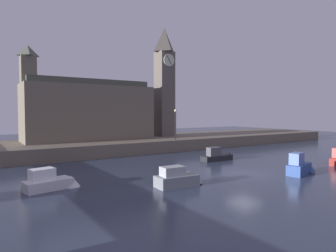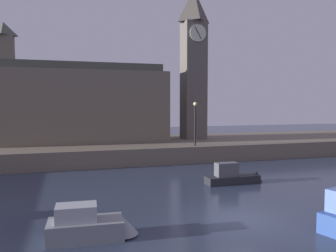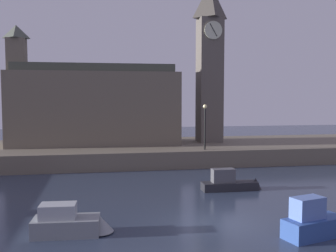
{
  "view_description": "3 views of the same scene",
  "coord_description": "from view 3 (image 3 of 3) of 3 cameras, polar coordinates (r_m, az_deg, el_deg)",
  "views": [
    {
      "loc": [
        -18.67,
        -17.1,
        5.1
      ],
      "look_at": [
        2.7,
        15.49,
        3.29
      ],
      "focal_mm": 32.16,
      "sensor_mm": 36.0,
      "label": 1
    },
    {
      "loc": [
        -7.63,
        -13.79,
        5.34
      ],
      "look_at": [
        1.54,
        16.83,
        3.21
      ],
      "focal_mm": 36.38,
      "sensor_mm": 36.0,
      "label": 2
    },
    {
      "loc": [
        -5.48,
        -17.87,
        6.13
      ],
      "look_at": [
        0.15,
        14.09,
        3.7
      ],
      "focal_mm": 41.82,
      "sensor_mm": 36.0,
      "label": 3
    }
  ],
  "objects": [
    {
      "name": "ground_plane",
      "position": [
        19.67,
        6.91,
        -13.9
      ],
      "size": [
        120.0,
        120.0,
        0.0
      ],
      "primitive_type": "plane",
      "color": "#2D384C"
    },
    {
      "name": "far_embankment",
      "position": [
        38.64,
        -1.73,
        -3.72
      ],
      "size": [
        70.0,
        12.0,
        1.5
      ],
      "primitive_type": "cube",
      "color": "#6B6051",
      "rests_on": "ground"
    },
    {
      "name": "clock_tower",
      "position": [
        40.61,
        6.09,
        9.49
      ],
      "size": [
        2.58,
        2.61,
        16.08
      ],
      "color": "#5B544C",
      "rests_on": "far_embankment"
    },
    {
      "name": "parliament_hall",
      "position": [
        38.87,
        -11.02,
        3.01
      ],
      "size": [
        16.13,
        5.53,
        11.31
      ],
      "color": "#6B6051",
      "rests_on": "far_embankment"
    },
    {
      "name": "streetlamp",
      "position": [
        34.24,
        5.4,
        0.66
      ],
      "size": [
        0.36,
        0.36,
        3.97
      ],
      "color": "black",
      "rests_on": "far_embankment"
    },
    {
      "name": "boat_barge_dark",
      "position": [
        26.37,
        9.52,
        -8.2
      ],
      "size": [
        4.14,
        1.08,
        1.59
      ],
      "color": "#232328",
      "rests_on": "ground"
    },
    {
      "name": "boat_tour_blue",
      "position": [
        18.76,
        21.0,
        -13.01
      ],
      "size": [
        3.6,
        1.85,
        1.79
      ],
      "color": "#2D4C93",
      "rests_on": "ground"
    },
    {
      "name": "boat_cruiser_grey",
      "position": [
        18.42,
        -13.79,
        -13.54
      ],
      "size": [
        3.61,
        1.56,
        1.41
      ],
      "color": "gray",
      "rests_on": "ground"
    }
  ]
}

